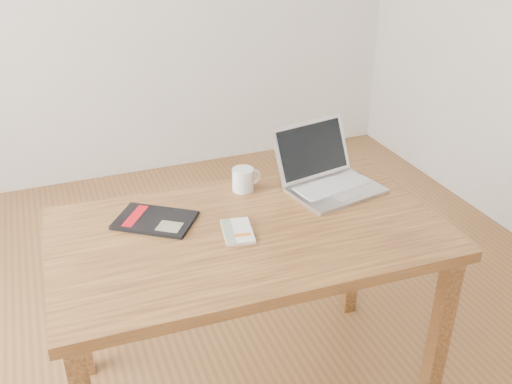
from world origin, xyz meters
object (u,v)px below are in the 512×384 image
object	(u,v)px
white_guidebook	(238,231)
laptop	(327,175)
desk	(249,251)
coffee_mug	(244,179)
black_guidebook	(155,220)

from	to	relation	value
white_guidebook	laptop	bearing A→B (deg)	34.55
desk	white_guidebook	world-z (taller)	white_guidebook
desk	coffee_mug	world-z (taller)	coffee_mug
desk	white_guidebook	bearing A→B (deg)	-162.60
white_guidebook	desk	bearing A→B (deg)	25.90
laptop	coffee_mug	distance (m)	0.32
coffee_mug	desk	bearing A→B (deg)	-114.38
black_guidebook	coffee_mug	distance (m)	0.38
desk	coffee_mug	xyz separation A→B (m)	(0.08, 0.27, 0.13)
white_guidebook	coffee_mug	size ratio (longest dim) A/B	1.45
laptop	coffee_mug	size ratio (longest dim) A/B	3.28
white_guidebook	coffee_mug	distance (m)	0.31
desk	black_guidebook	world-z (taller)	black_guidebook
black_guidebook	coffee_mug	xyz separation A→B (m)	(0.36, 0.11, 0.04)
black_guidebook	laptop	size ratio (longest dim) A/B	0.81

